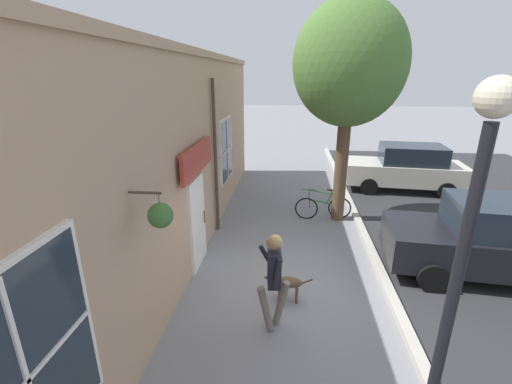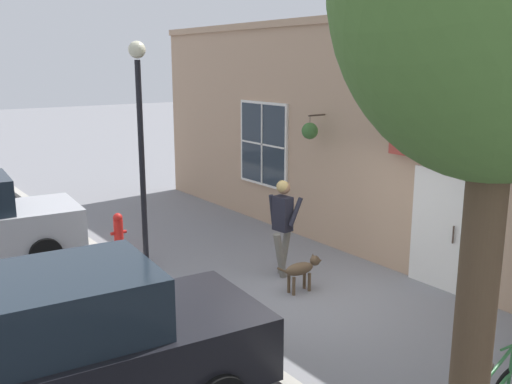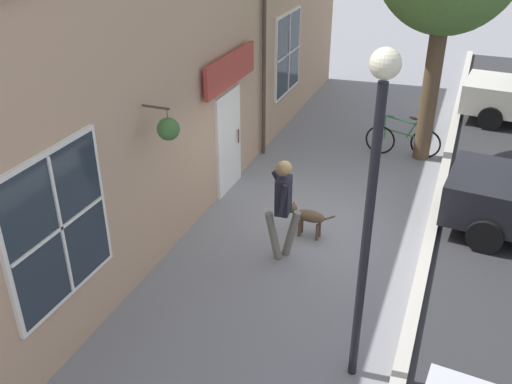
% 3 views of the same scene
% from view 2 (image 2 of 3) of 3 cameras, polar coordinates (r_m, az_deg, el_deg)
% --- Properties ---
extents(ground_plane, '(90.00, 90.00, 0.00)m').
position_cam_2_polar(ground_plane, '(9.64, 5.98, -10.88)').
color(ground_plane, gray).
extents(storefront_facade, '(0.95, 18.00, 4.79)m').
position_cam_2_polar(storefront_facade, '(10.64, 15.79, 4.43)').
color(storefront_facade, tan).
rests_on(storefront_facade, ground_plane).
extents(pedestrian_walking, '(0.58, 0.55, 1.81)m').
position_cam_2_polar(pedestrian_walking, '(10.39, 2.69, -2.61)').
color(pedestrian_walking, '#6B665B').
rests_on(pedestrian_walking, ground_plane).
extents(dog_on_leash, '(0.97, 0.26, 0.62)m').
position_cam_2_polar(dog_on_leash, '(9.90, 4.63, -7.66)').
color(dog_on_leash, brown).
rests_on(dog_on_leash, ground_plane).
extents(parked_car_mid_block, '(4.44, 2.23, 1.75)m').
position_cam_2_polar(parked_car_mid_block, '(6.60, -18.61, -14.78)').
color(parked_car_mid_block, black).
rests_on(parked_car_mid_block, ground_plane).
extents(street_lamp, '(0.32, 0.32, 4.25)m').
position_cam_2_polar(street_lamp, '(11.03, -11.53, 7.19)').
color(street_lamp, black).
rests_on(street_lamp, ground_plane).
extents(fire_hydrant, '(0.34, 0.20, 0.77)m').
position_cam_2_polar(fire_hydrant, '(12.44, -13.59, -3.73)').
color(fire_hydrant, red).
rests_on(fire_hydrant, ground_plane).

